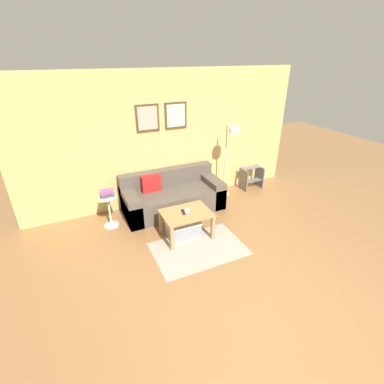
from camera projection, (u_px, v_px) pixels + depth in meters
name	position (u px, v px, depth m)	size (l,w,h in m)	color
ground_plane	(280.00, 331.00, 3.10)	(16.00, 16.00, 0.00)	olive
wall_back	(167.00, 139.00, 5.36)	(5.60, 0.09, 2.55)	#D6B76B
area_rug	(199.00, 249.00, 4.39)	(1.42, 0.94, 0.01)	#A39989
couch	(172.00, 196.00, 5.41)	(1.90, 0.84, 0.74)	brown
coffee_table	(186.00, 217.00, 4.56)	(0.79, 0.59, 0.44)	#AD7F4C
storage_bin	(183.00, 228.00, 4.69)	(0.56, 0.37, 0.24)	gray
floor_lamp	(231.00, 147.00, 5.45)	(0.23, 0.48, 1.52)	silver
side_table	(109.00, 209.00, 4.83)	(0.31, 0.31, 0.59)	silver
book_stack	(107.00, 193.00, 4.70)	(0.25, 0.18, 0.11)	#335199
remote_control	(183.00, 212.00, 4.52)	(0.04, 0.15, 0.02)	black
cell_phone	(187.00, 210.00, 4.58)	(0.07, 0.14, 0.01)	silver
step_stool	(251.00, 177.00, 6.29)	(0.47, 0.32, 0.48)	slate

